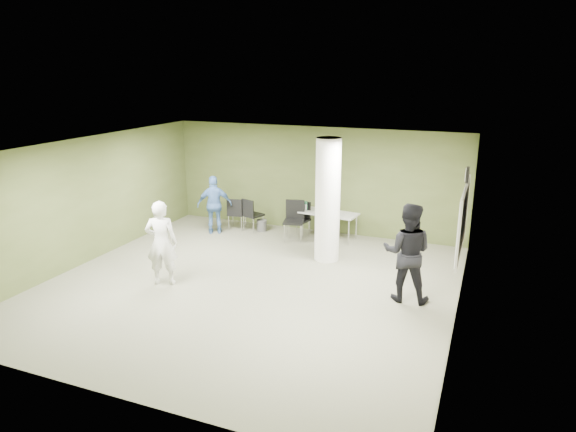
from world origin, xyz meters
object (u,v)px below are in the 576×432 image
at_px(man_black, 407,253).
at_px(chair_back_left, 236,211).
at_px(man_blue, 215,205).
at_px(woman_white, 161,243).
at_px(folding_table, 328,214).

bearing_deg(man_black, chair_back_left, -32.84).
distance_m(man_black, man_blue, 5.84).
distance_m(chair_back_left, man_black, 5.73).
height_order(woman_white, man_blue, woman_white).
xyz_separation_m(chair_back_left, man_black, (5.01, -2.74, 0.44)).
bearing_deg(folding_table, chair_back_left, -168.99).
xyz_separation_m(folding_table, man_blue, (-2.91, -0.67, 0.13)).
distance_m(chair_back_left, woman_white, 3.84).
height_order(folding_table, man_blue, man_blue).
bearing_deg(chair_back_left, woman_white, 85.52).
distance_m(folding_table, man_black, 3.85).
relative_size(folding_table, man_black, 0.81).
height_order(chair_back_left, woman_white, woman_white).
bearing_deg(woman_white, folding_table, -140.75).
bearing_deg(folding_table, man_blue, -160.29).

